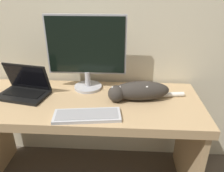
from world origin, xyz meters
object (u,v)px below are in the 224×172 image
at_px(monitor, 86,51).
at_px(laptop, 25,89).
at_px(external_keyboard, 87,115).
at_px(cat, 138,91).

relative_size(monitor, laptop, 1.53).
height_order(external_keyboard, cat, cat).
bearing_deg(external_keyboard, cat, 30.17).
xyz_separation_m(laptop, cat, (0.79, -0.02, 0.02)).
distance_m(monitor, laptop, 0.51).
distance_m(monitor, cat, 0.45).
bearing_deg(monitor, cat, -23.26).
height_order(laptop, cat, laptop).
distance_m(monitor, external_keyboard, 0.48).
relative_size(laptop, external_keyboard, 0.89).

